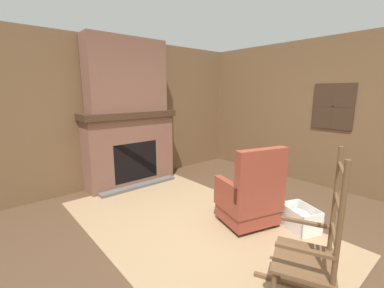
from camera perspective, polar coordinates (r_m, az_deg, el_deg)
name	(u,v)px	position (r m, az deg, el deg)	size (l,w,h in m)	color
ground_plane	(226,235)	(3.31, 7.56, -19.45)	(14.00, 14.00, 0.00)	#4C3523
wood_panel_wall_left	(122,113)	(4.97, -15.19, 6.68)	(0.06, 5.75, 2.62)	brown
wood_panel_wall_back	(328,114)	(5.12, 27.91, 5.91)	(5.75, 0.09, 2.62)	brown
fireplace_hearth	(131,149)	(4.84, -13.48, -1.04)	(0.63, 1.71, 1.35)	brown
chimney_breast	(127,75)	(4.75, -14.31, 14.56)	(0.37, 1.42, 1.25)	brown
area_rug	(191,225)	(3.48, -0.17, -17.55)	(3.59, 2.18, 0.01)	#997A56
armchair	(250,198)	(3.40, 12.86, -11.59)	(0.76, 0.82, 1.05)	brown
rocking_chair	(309,261)	(2.33, 24.62, -22.61)	(0.92, 0.75, 1.30)	brown
firewood_stack	(254,174)	(5.36, 13.53, -6.50)	(0.48, 0.44, 0.13)	brown
laundry_basket	(300,218)	(3.61, 22.85, -14.95)	(0.53, 0.46, 0.29)	white
oil_lamp_vase	(95,106)	(4.55, -20.82, 7.82)	(0.13, 0.13, 0.31)	#47708E
storage_case	(158,106)	(5.11, -7.67, 8.41)	(0.15, 0.28, 0.15)	brown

